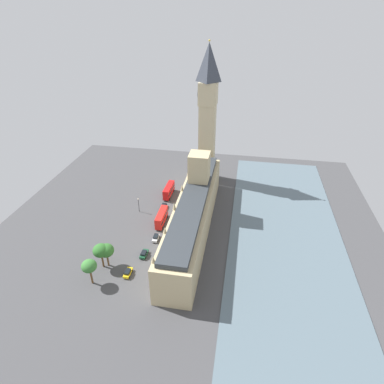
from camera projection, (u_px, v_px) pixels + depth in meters
The scene contains 15 objects.
ground_plane at pixel (188, 230), 116.74m from camera, with size 140.26×140.26×0.00m, color #424244.
river_thames at pixel (286, 240), 111.46m from camera, with size 39.03×126.23×0.25m, color slate.
parliament_building at pixel (194, 211), 113.79m from camera, with size 11.51×70.26×24.84m.
clock_tower at pixel (208, 114), 135.62m from camera, with size 7.80×7.80×59.63m.
double_decker_bus_by_river_gate at pixel (169, 190), 136.19m from camera, with size 2.86×10.56×4.75m.
car_black_corner at pixel (163, 207), 128.37m from camera, with size 1.95×4.84×1.74m.
double_decker_bus_midblock at pixel (161, 217), 118.97m from camera, with size 2.72×10.52×4.75m.
car_silver_opposite_hall at pixel (156, 238), 111.36m from camera, with size 1.93×4.21×1.74m.
car_dark_green_kerbside at pixel (144, 254), 104.19m from camera, with size 2.04×4.34×1.74m.
car_yellow_cab_near_tower at pixel (128, 273), 96.93m from camera, with size 1.85×4.27×1.74m.
pedestrian_trailing at pixel (171, 232), 114.27m from camera, with size 0.62×0.63×1.50m.
plane_tree_far_end at pixel (89, 266), 91.18m from camera, with size 4.45×4.45×8.59m.
plane_tree_leading at pixel (106, 251), 97.87m from camera, with size 4.82×4.82×8.10m.
plane_tree_under_trees at pixel (101, 251), 97.16m from camera, with size 4.85×4.85×8.59m.
street_lamp_slot_10 at pixel (138, 202), 124.75m from camera, with size 0.56×0.56×6.09m.
Camera 1 is at (-17.77, 91.73, 71.36)m, focal length 29.87 mm.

